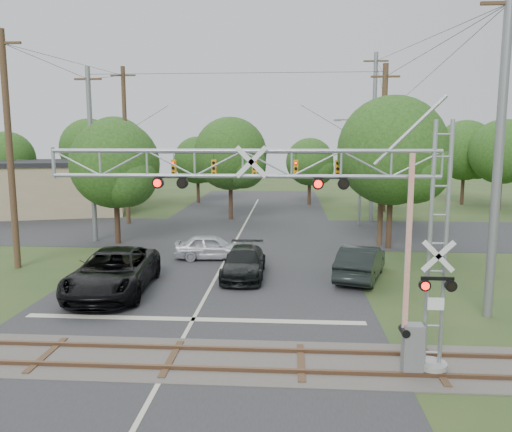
# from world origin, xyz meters

# --- Properties ---
(ground) EXTENTS (160.00, 160.00, 0.00)m
(ground) POSITION_xyz_m (0.00, 0.00, 0.00)
(ground) COLOR #2B4620
(ground) RESTS_ON ground
(road_main) EXTENTS (14.00, 90.00, 0.02)m
(road_main) POSITION_xyz_m (0.00, 10.00, 0.01)
(road_main) COLOR #2A2A2D
(road_main) RESTS_ON ground
(road_cross) EXTENTS (90.00, 12.00, 0.02)m
(road_cross) POSITION_xyz_m (0.00, 24.00, 0.01)
(road_cross) COLOR #2A2A2D
(road_cross) RESTS_ON ground
(railroad_track) EXTENTS (90.00, 3.20, 0.17)m
(railroad_track) POSITION_xyz_m (0.00, 2.00, 0.03)
(railroad_track) COLOR #4A4740
(railroad_track) RESTS_ON ground
(crossing_gantry) EXTENTS (11.59, 0.93, 7.31)m
(crossing_gantry) POSITION_xyz_m (4.42, 1.64, 4.56)
(crossing_gantry) COLOR gray
(crossing_gantry) RESTS_ON ground
(traffic_signal_span) EXTENTS (19.34, 0.36, 11.50)m
(traffic_signal_span) POSITION_xyz_m (0.91, 20.00, 5.61)
(traffic_signal_span) COLOR gray
(traffic_signal_span) RESTS_ON ground
(pickup_black) EXTENTS (3.63, 7.04, 1.90)m
(pickup_black) POSITION_xyz_m (-4.21, 8.70, 0.95)
(pickup_black) COLOR black
(pickup_black) RESTS_ON ground
(car_dark) EXTENTS (2.06, 5.03, 1.46)m
(car_dark) POSITION_xyz_m (1.36, 11.72, 0.73)
(car_dark) COLOR black
(car_dark) RESTS_ON ground
(sedan_silver) EXTENTS (4.31, 1.99, 1.43)m
(sedan_silver) POSITION_xyz_m (-0.81, 15.36, 0.72)
(sedan_silver) COLOR silver
(sedan_silver) RESTS_ON ground
(suv_dark) EXTENTS (3.20, 5.37, 1.67)m
(suv_dark) POSITION_xyz_m (7.13, 11.77, 0.84)
(suv_dark) COLOR black
(suv_dark) RESTS_ON ground
(commercial_building) EXTENTS (23.06, 16.32, 4.88)m
(commercial_building) POSITION_xyz_m (-22.46, 32.36, 2.45)
(commercial_building) COLOR #908660
(commercial_building) RESTS_ON ground
(streetlight) EXTENTS (2.29, 0.24, 8.57)m
(streetlight) POSITION_xyz_m (9.02, 27.34, 4.79)
(streetlight) COLOR gray
(streetlight) RESTS_ON ground
(utility_poles) EXTENTS (25.67, 29.91, 13.83)m
(utility_poles) POSITION_xyz_m (2.58, 22.27, 6.27)
(utility_poles) COLOR #452D20
(utility_poles) RESTS_ON ground
(treeline) EXTENTS (55.03, 29.45, 9.51)m
(treeline) POSITION_xyz_m (1.11, 33.54, 5.58)
(treeline) COLOR #3B271A
(treeline) RESTS_ON ground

